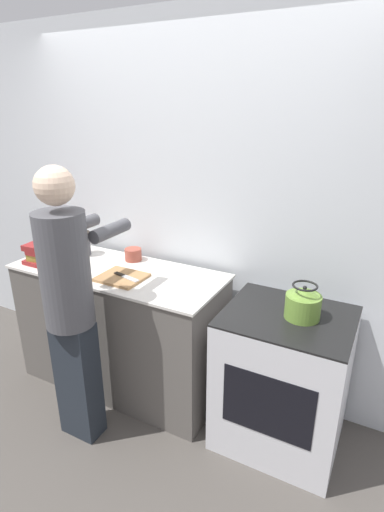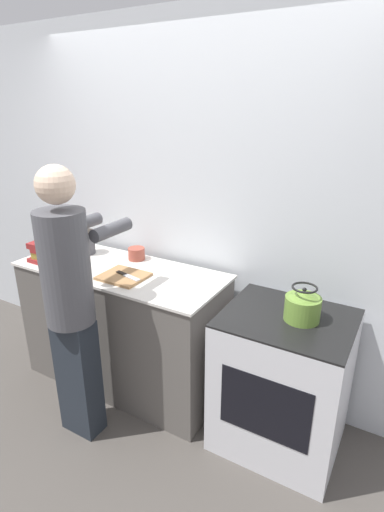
{
  "view_description": "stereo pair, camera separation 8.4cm",
  "coord_description": "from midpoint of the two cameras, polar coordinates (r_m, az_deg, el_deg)",
  "views": [
    {
      "loc": [
        1.25,
        -1.72,
        2.03
      ],
      "look_at": [
        0.23,
        0.21,
        1.19
      ],
      "focal_mm": 28.0,
      "sensor_mm": 36.0,
      "label": 1
    },
    {
      "loc": [
        1.32,
        -1.68,
        2.03
      ],
      "look_at": [
        0.23,
        0.21,
        1.19
      ],
      "focal_mm": 28.0,
      "sensor_mm": 36.0,
      "label": 2
    }
  ],
  "objects": [
    {
      "name": "person",
      "position": [
        2.45,
        -16.03,
        -5.72
      ],
      "size": [
        0.32,
        0.57,
        1.73
      ],
      "color": "#212830",
      "rests_on": "ground_plane"
    },
    {
      "name": "ground_plane",
      "position": [
        2.94,
        -5.48,
        -22.64
      ],
      "size": [
        12.0,
        12.0,
        0.0
      ],
      "primitive_type": "plane",
      "color": "#4C4742"
    },
    {
      "name": "cutting_board",
      "position": [
        2.7,
        -8.87,
        -2.88
      ],
      "size": [
        0.3,
        0.26,
        0.02
      ],
      "color": "#A87A4C",
      "rests_on": "counter"
    },
    {
      "name": "counter",
      "position": [
        3.06,
        -8.94,
        -9.95
      ],
      "size": [
        1.53,
        0.62,
        0.94
      ],
      "color": "#5B5651",
      "rests_on": "ground_plane"
    },
    {
      "name": "kettle",
      "position": [
        2.32,
        16.54,
        -6.86
      ],
      "size": [
        0.2,
        0.2,
        0.2
      ],
      "color": "olive",
      "rests_on": "oven"
    },
    {
      "name": "book_stack",
      "position": [
        3.12,
        -18.89,
        0.74
      ],
      "size": [
        0.23,
        0.27,
        0.15
      ],
      "color": "maroon",
      "rests_on": "counter"
    },
    {
      "name": "knife",
      "position": [
        2.67,
        -8.37,
        -2.79
      ],
      "size": [
        0.22,
        0.08,
        0.01
      ],
      "rotation": [
        0.0,
        0.0,
        -0.22
      ],
      "color": "silver",
      "rests_on": "cutting_board"
    },
    {
      "name": "canister_jar",
      "position": [
        3.16,
        -14.22,
        1.94
      ],
      "size": [
        0.14,
        0.14,
        0.18
      ],
      "color": "#4C4C51",
      "rests_on": "counter"
    },
    {
      "name": "wall_back",
      "position": [
        2.81,
        1.78,
        6.0
      ],
      "size": [
        8.0,
        0.05,
        2.6
      ],
      "color": "silver",
      "rests_on": "ground_plane"
    },
    {
      "name": "oven",
      "position": [
        2.61,
        13.66,
        -17.04
      ],
      "size": [
        0.73,
        0.63,
        0.89
      ],
      "color": "silver",
      "rests_on": "ground_plane"
    },
    {
      "name": "bowl_prep",
      "position": [
        2.98,
        -7.14,
        0.33
      ],
      "size": [
        0.12,
        0.12,
        0.09
      ],
      "color": "#9E4738",
      "rests_on": "counter"
    }
  ]
}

